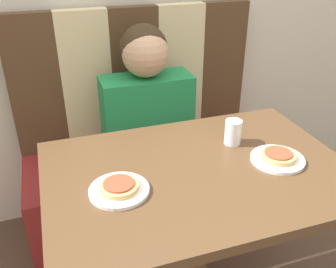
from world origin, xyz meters
name	(u,v)px	position (x,y,z in m)	size (l,w,h in m)	color
booth_seat	(149,191)	(0.00, 0.64, 0.23)	(1.24, 0.51, 0.46)	maroon
booth_backrest	(135,76)	(0.00, 0.87, 0.81)	(1.24, 0.06, 0.70)	#4C331E
dining_table	(197,194)	(0.00, 0.00, 0.67)	(1.01, 0.71, 0.78)	brown
person	(146,94)	(0.00, 0.65, 0.79)	(0.43, 0.24, 0.66)	#1E8447
plate_left	(119,190)	(-0.28, -0.04, 0.78)	(0.18, 0.18, 0.01)	white
plate_right	(277,159)	(0.28, -0.04, 0.78)	(0.18, 0.18, 0.01)	white
pizza_left	(119,186)	(-0.28, -0.04, 0.80)	(0.12, 0.12, 0.02)	tan
pizza_right	(278,155)	(0.28, -0.04, 0.80)	(0.12, 0.12, 0.02)	tan
drinking_cup	(233,132)	(0.19, 0.12, 0.82)	(0.06, 0.06, 0.09)	silver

